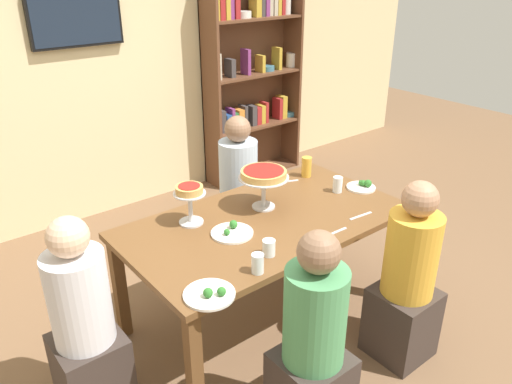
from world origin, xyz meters
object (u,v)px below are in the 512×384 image
(personal_pizza_stand, at_px, (190,196))
(beer_glass_amber_tall, at_px, (307,167))
(diner_near_left, at_px, (313,350))
(water_glass_clear_near, at_px, (269,248))
(deep_dish_pizza_stand, at_px, (264,176))
(diner_near_right, at_px, (407,285))
(salad_plate_spare, at_px, (232,232))
(cutlery_fork_near, at_px, (335,232))
(salad_plate_far_diner, at_px, (210,294))
(salad_plate_near_diner, at_px, (362,186))
(water_glass_clear_far, at_px, (258,263))
(water_glass_clear_spare, at_px, (337,184))
(cutlery_fork_far, at_px, (287,182))
(dining_table, at_px, (266,231))
(diner_far_right, at_px, (239,196))
(cutlery_knife_near, at_px, (361,216))
(diner_head_west, at_px, (86,333))
(television, at_px, (76,18))
(bookshelf, at_px, (252,71))

(personal_pizza_stand, bearing_deg, beer_glass_amber_tall, 4.33)
(diner_near_left, height_order, water_glass_clear_near, diner_near_left)
(deep_dish_pizza_stand, bearing_deg, diner_near_right, -70.52)
(salad_plate_spare, xyz_separation_m, cutlery_fork_near, (0.48, -0.37, -0.01))
(salad_plate_far_diner, relative_size, salad_plate_spare, 1.01)
(salad_plate_near_diner, bearing_deg, salad_plate_far_diner, -166.82)
(water_glass_clear_far, bearing_deg, personal_pizza_stand, 88.60)
(water_glass_clear_spare, bearing_deg, salad_plate_far_diner, -162.20)
(water_glass_clear_spare, height_order, cutlery_fork_near, water_glass_clear_spare)
(water_glass_clear_near, xyz_separation_m, cutlery_fork_far, (0.73, 0.67, -0.04))
(diner_near_left, distance_m, salad_plate_spare, 0.85)
(beer_glass_amber_tall, bearing_deg, cutlery_fork_near, -122.20)
(deep_dish_pizza_stand, xyz_separation_m, beer_glass_amber_tall, (0.57, 0.19, -0.14))
(dining_table, height_order, salad_plate_far_diner, salad_plate_far_diner)
(diner_near_left, xyz_separation_m, cutlery_fork_far, (0.86, 1.16, 0.25))
(diner_near_right, relative_size, cutlery_fork_far, 6.39)
(diner_far_right, height_order, cutlery_fork_near, diner_far_right)
(cutlery_knife_near, bearing_deg, diner_near_left, -145.94)
(beer_glass_amber_tall, relative_size, cutlery_fork_near, 0.83)
(salad_plate_far_diner, bearing_deg, diner_near_left, -50.03)
(water_glass_clear_far, bearing_deg, salad_plate_near_diner, 15.72)
(dining_table, xyz_separation_m, cutlery_knife_near, (0.49, -0.34, 0.08))
(diner_near_left, relative_size, diner_head_west, 1.00)
(beer_glass_amber_tall, relative_size, cutlery_knife_near, 0.83)
(deep_dish_pizza_stand, height_order, water_glass_clear_spare, deep_dish_pizza_stand)
(diner_near_left, distance_m, salad_plate_far_diner, 0.57)
(salad_plate_far_diner, bearing_deg, television, 79.69)
(diner_far_right, bearing_deg, diner_near_right, 1.57)
(cutlery_fork_near, relative_size, cutlery_fork_far, 1.00)
(water_glass_clear_far, xyz_separation_m, cutlery_fork_near, (0.61, 0.03, -0.05))
(deep_dish_pizza_stand, distance_m, cutlery_fork_far, 0.49)
(deep_dish_pizza_stand, relative_size, salad_plate_far_diner, 1.27)
(beer_glass_amber_tall, bearing_deg, cutlery_knife_near, -104.36)
(cutlery_knife_near, bearing_deg, bookshelf, 72.78)
(diner_far_right, height_order, salad_plate_near_diner, diner_far_right)
(water_glass_clear_far, bearing_deg, diner_head_west, 152.38)
(bookshelf, height_order, water_glass_clear_spare, bookshelf)
(personal_pizza_stand, height_order, cutlery_fork_far, personal_pizza_stand)
(diner_near_right, xyz_separation_m, salad_plate_near_diner, (0.41, 0.71, 0.27))
(television, height_order, diner_head_west, television)
(salad_plate_near_diner, bearing_deg, water_glass_clear_near, -166.71)
(bookshelf, relative_size, diner_head_west, 1.92)
(diner_near_left, relative_size, beer_glass_amber_tall, 7.68)
(salad_plate_near_diner, relative_size, beer_glass_amber_tall, 1.35)
(bookshelf, bearing_deg, water_glass_clear_spare, -112.56)
(cutlery_knife_near, bearing_deg, personal_pizza_stand, 151.46)
(salad_plate_spare, relative_size, cutlery_knife_near, 1.39)
(diner_near_right, xyz_separation_m, water_glass_clear_near, (-0.67, 0.45, 0.29))
(salad_plate_far_diner, bearing_deg, dining_table, 31.26)
(dining_table, relative_size, diner_head_west, 1.54)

